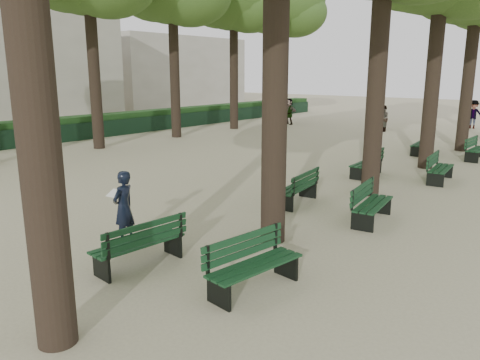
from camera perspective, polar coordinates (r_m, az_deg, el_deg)
The scene contains 18 objects.
ground at distance 9.16m, azimuth -15.11°, elevation -10.13°, with size 120.00×120.00×0.00m, color #B7AE8B.
tree_far_5 at distance 33.98m, azimuth 4.99°, elevation 20.84°, with size 6.00×6.00×10.45m.
bench_left_0 at distance 8.96m, azimuth -12.18°, elevation -8.63°, with size 0.73×1.84×0.92m.
bench_left_1 at distance 12.88m, azimuth 6.89°, elevation -1.72°, with size 0.81×1.86×0.92m.
bench_left_2 at distance 16.77m, azimuth 15.11°, elevation 1.39°, with size 0.66×1.83×0.92m.
bench_left_3 at distance 22.01m, azimuth 21.17°, elevation 3.66°, with size 0.75×1.85×0.92m.
bench_right_0 at distance 7.86m, azimuth 1.82°, elevation -11.52°, with size 0.81×1.86×0.92m.
bench_right_1 at distance 11.71m, azimuth 15.82°, elevation -3.64°, with size 0.81×1.86×0.92m.
bench_right_2 at distance 16.69m, azimuth 23.22°, elevation 0.72°, with size 0.75×1.85×0.92m.
bench_right_3 at distance 21.46m, azimuth 26.93°, elevation 2.90°, with size 0.62×1.81×0.92m.
man_with_map at distance 10.02m, azimuth -14.00°, elevation -3.30°, with size 0.66×0.68×1.57m.
pedestrian_d at distance 34.78m, azimuth 22.42°, elevation 7.67°, with size 0.83×0.34×1.69m, color #262628.
pedestrian_e at distance 32.42m, azimuth 5.97°, elevation 8.33°, with size 1.65×0.35×1.77m, color #262628.
pedestrian_b at distance 33.30m, azimuth 26.56°, elevation 7.17°, with size 1.15×0.36×1.79m, color #262628.
pedestrian_a at distance 29.54m, azimuth 17.05°, elevation 7.18°, with size 0.77×0.31×1.57m, color #262628.
fence at distance 27.23m, azimuth -15.22°, elevation 6.12°, with size 0.08×42.00×0.90m, color black.
hedge at distance 27.78m, azimuth -16.10°, elevation 6.51°, with size 1.20×42.00×1.20m, color #163B14.
building_far at distance 52.99m, azimuth -10.23°, elevation 12.85°, with size 12.00×16.00×7.00m, color #B7B2A3.
Camera 1 is at (6.93, -4.84, 3.54)m, focal length 35.00 mm.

